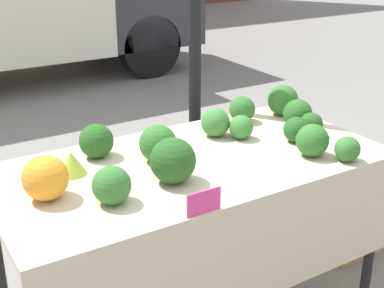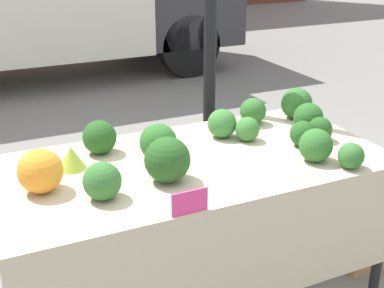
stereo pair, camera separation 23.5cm
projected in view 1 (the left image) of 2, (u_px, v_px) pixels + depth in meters
name	position (u px, v px, depth m)	size (l,w,h in m)	color
tent_pole	(195.00, 21.00, 2.92)	(0.07, 0.07, 2.68)	black
market_table	(200.00, 188.00, 2.37)	(1.76, 0.88, 0.85)	beige
orange_cauliflower	(45.00, 178.00, 2.02)	(0.18, 0.18, 0.18)	orange
romanesco_head	(71.00, 163.00, 2.24)	(0.13, 0.13, 0.10)	#93B238
broccoli_head_0	(173.00, 161.00, 2.15)	(0.19, 0.19, 0.19)	#23511E
broccoli_head_1	(283.00, 100.00, 2.94)	(0.17, 0.17, 0.17)	#2D6628
broccoli_head_2	(347.00, 149.00, 2.36)	(0.11, 0.11, 0.11)	#336B2D
broccoli_head_3	(112.00, 185.00, 1.99)	(0.15, 0.15, 0.15)	#336B2D
broccoli_head_4	(312.00, 140.00, 2.41)	(0.15, 0.15, 0.15)	#2D6628
broccoli_head_5	(96.00, 141.00, 2.39)	(0.16, 0.16, 0.16)	#23511E
broccoli_head_6	(241.00, 127.00, 2.61)	(0.12, 0.12, 0.12)	#387533
broccoli_head_7	(158.00, 144.00, 2.35)	(0.17, 0.17, 0.17)	#2D6628
broccoli_head_8	(311.00, 124.00, 2.65)	(0.12, 0.12, 0.12)	#23511E
broccoli_head_9	(296.00, 130.00, 2.57)	(0.12, 0.12, 0.12)	#23511E
broccoli_head_10	(242.00, 109.00, 2.84)	(0.14, 0.14, 0.14)	#2D6628
broccoli_head_11	(298.00, 114.00, 2.75)	(0.15, 0.15, 0.15)	#285B23
broccoli_head_12	(215.00, 122.00, 2.64)	(0.14, 0.14, 0.14)	#387533
price_sign	(204.00, 202.00, 1.93)	(0.14, 0.01, 0.09)	#E53D84
produce_crate	(354.00, 223.00, 3.24)	(0.46, 0.31, 0.30)	tan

